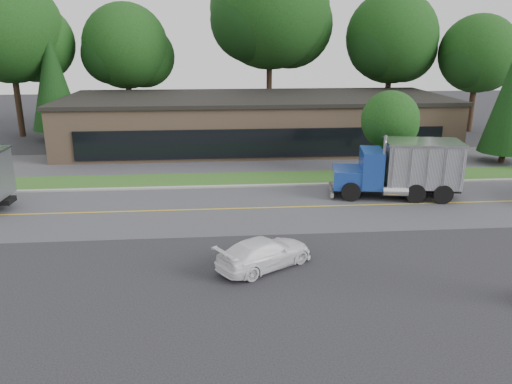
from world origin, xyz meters
TOP-DOWN VIEW (x-y plane):
  - ground at (0.00, 0.00)m, footprint 140.00×140.00m
  - road at (0.00, 9.00)m, footprint 60.00×8.00m
  - center_line at (0.00, 9.00)m, footprint 60.00×0.12m
  - curb at (0.00, 13.20)m, footprint 60.00×0.30m
  - grass_verge at (0.00, 15.00)m, footprint 60.00×3.40m
  - far_parking at (0.00, 20.00)m, footprint 60.00×7.00m
  - strip_mall at (2.00, 26.00)m, footprint 32.00×12.00m
  - tree_far_a at (-19.84, 32.12)m, footprint 10.23×9.63m
  - tree_far_b at (-9.87, 34.10)m, footprint 8.67×8.16m
  - tree_far_c at (4.19, 34.15)m, footprint 12.30×11.58m
  - tree_far_d at (16.14, 33.11)m, footprint 9.51×8.95m
  - tree_far_e at (24.12, 31.09)m, footprint 7.93×7.46m
  - evergreen_left at (-16.00, 30.00)m, footprint 4.34×4.34m
  - evergreen_right at (20.00, 18.00)m, footprint 3.75×3.75m
  - tree_verge at (10.06, 15.05)m, footprint 4.05×3.82m
  - dump_truck_blue at (9.39, 10.42)m, footprint 7.56×3.79m
  - rally_car at (0.34, 1.64)m, footprint 4.51×3.76m

SIDE VIEW (x-z plane):
  - ground at x=0.00m, z-range 0.00..0.00m
  - road at x=0.00m, z-range -0.01..0.01m
  - center_line at x=0.00m, z-range 0.00..0.00m
  - curb at x=0.00m, z-range -0.06..0.06m
  - grass_verge at x=0.00m, z-range -0.01..0.01m
  - far_parking at x=0.00m, z-range -0.01..0.01m
  - rally_car at x=0.34m, z-range 0.00..1.23m
  - dump_truck_blue at x=9.39m, z-range 0.12..3.48m
  - strip_mall at x=2.00m, z-range 0.00..4.00m
  - tree_verge at x=10.06m, z-range 0.78..6.57m
  - evergreen_right at x=20.00m, z-range 0.42..8.94m
  - evergreen_left at x=-16.00m, z-range 0.49..10.36m
  - tree_far_e at x=24.12m, z-range 1.56..12.87m
  - tree_far_b at x=-9.87m, z-range 1.71..14.07m
  - tree_far_d at x=16.14m, z-range 1.87..15.43m
  - tree_far_a at x=-19.84m, z-range 2.02..16.61m
  - tree_far_c at x=4.19m, z-range 2.43..19.98m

